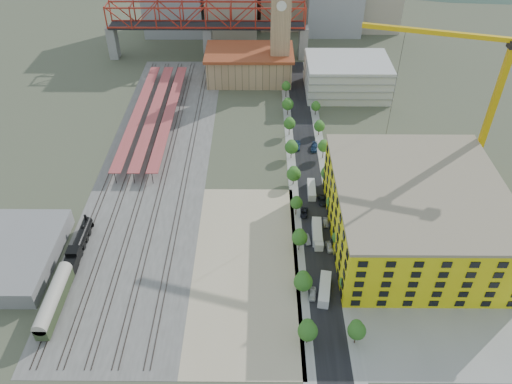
{
  "coord_description": "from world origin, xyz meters",
  "views": [
    {
      "loc": [
        -0.66,
        -123.43,
        98.53
      ],
      "look_at": [
        -1.45,
        -11.85,
        10.0
      ],
      "focal_mm": 35.0,
      "sensor_mm": 36.0,
      "label": 1
    }
  ],
  "objects_px": {
    "coach": "(54,300)",
    "clock_tower": "(281,16)",
    "site_trailer_d": "(311,190)",
    "site_trailer_c": "(317,232)",
    "car_0": "(313,294)",
    "site_trailer_b": "(318,237)",
    "tower_crane": "(485,86)",
    "construction_building": "(415,213)",
    "site_trailer_a": "(324,289)",
    "locomotive": "(78,246)"
  },
  "relations": [
    {
      "from": "clock_tower",
      "to": "construction_building",
      "type": "height_order",
      "value": "clock_tower"
    },
    {
      "from": "locomotive",
      "to": "coach",
      "type": "distance_m",
      "value": 19.43
    },
    {
      "from": "clock_tower",
      "to": "car_0",
      "type": "height_order",
      "value": "clock_tower"
    },
    {
      "from": "construction_building",
      "to": "site_trailer_a",
      "type": "relative_size",
      "value": 4.94
    },
    {
      "from": "coach",
      "to": "site_trailer_d",
      "type": "bearing_deg",
      "value": 35.01
    },
    {
      "from": "construction_building",
      "to": "coach",
      "type": "height_order",
      "value": "construction_building"
    },
    {
      "from": "site_trailer_a",
      "to": "site_trailer_c",
      "type": "relative_size",
      "value": 1.02
    },
    {
      "from": "site_trailer_b",
      "to": "site_trailer_c",
      "type": "bearing_deg",
      "value": 89.65
    },
    {
      "from": "coach",
      "to": "tower_crane",
      "type": "relative_size",
      "value": 0.35
    },
    {
      "from": "site_trailer_b",
      "to": "site_trailer_c",
      "type": "relative_size",
      "value": 0.9
    },
    {
      "from": "car_0",
      "to": "site_trailer_d",
      "type": "bearing_deg",
      "value": 94.9
    },
    {
      "from": "site_trailer_b",
      "to": "site_trailer_a",
      "type": "bearing_deg",
      "value": -90.35
    },
    {
      "from": "site_trailer_b",
      "to": "car_0",
      "type": "relative_size",
      "value": 2.07
    },
    {
      "from": "site_trailer_d",
      "to": "car_0",
      "type": "bearing_deg",
      "value": -92.67
    },
    {
      "from": "site_trailer_a",
      "to": "site_trailer_c",
      "type": "xyz_separation_m",
      "value": [
        0.0,
        21.19,
        -0.03
      ]
    },
    {
      "from": "site_trailer_a",
      "to": "construction_building",
      "type": "bearing_deg",
      "value": 47.76
    },
    {
      "from": "coach",
      "to": "clock_tower",
      "type": "bearing_deg",
      "value": 65.24
    },
    {
      "from": "coach",
      "to": "site_trailer_c",
      "type": "relative_size",
      "value": 1.99
    },
    {
      "from": "car_0",
      "to": "site_trailer_c",
      "type": "bearing_deg",
      "value": 91.29
    },
    {
      "from": "site_trailer_b",
      "to": "car_0",
      "type": "height_order",
      "value": "site_trailer_b"
    },
    {
      "from": "construction_building",
      "to": "site_trailer_d",
      "type": "xyz_separation_m",
      "value": [
        -26.0,
        20.5,
        -8.17
      ]
    },
    {
      "from": "site_trailer_d",
      "to": "coach",
      "type": "bearing_deg",
      "value": -143.55
    },
    {
      "from": "clock_tower",
      "to": "construction_building",
      "type": "bearing_deg",
      "value": -71.22
    },
    {
      "from": "clock_tower",
      "to": "site_trailer_b",
      "type": "height_order",
      "value": "clock_tower"
    },
    {
      "from": "construction_building",
      "to": "site_trailer_d",
      "type": "height_order",
      "value": "construction_building"
    },
    {
      "from": "coach",
      "to": "tower_crane",
      "type": "bearing_deg",
      "value": 23.93
    },
    {
      "from": "site_trailer_c",
      "to": "car_0",
      "type": "height_order",
      "value": "site_trailer_c"
    },
    {
      "from": "clock_tower",
      "to": "coach",
      "type": "relative_size",
      "value": 2.61
    },
    {
      "from": "tower_crane",
      "to": "site_trailer_b",
      "type": "xyz_separation_m",
      "value": [
        -46.38,
        -25.36,
        -34.05
      ]
    },
    {
      "from": "site_trailer_d",
      "to": "car_0",
      "type": "relative_size",
      "value": 2.07
    },
    {
      "from": "clock_tower",
      "to": "coach",
      "type": "distance_m",
      "value": 140.77
    },
    {
      "from": "construction_building",
      "to": "coach",
      "type": "bearing_deg",
      "value": -164.37
    },
    {
      "from": "site_trailer_c",
      "to": "site_trailer_d",
      "type": "bearing_deg",
      "value": 92.81
    },
    {
      "from": "clock_tower",
      "to": "car_0",
      "type": "xyz_separation_m",
      "value": [
        5.0,
        -121.28,
        -27.95
      ]
    },
    {
      "from": "coach",
      "to": "site_trailer_d",
      "type": "xyz_separation_m",
      "value": [
        66.0,
        46.23,
        -2.09
      ]
    },
    {
      "from": "coach",
      "to": "site_trailer_b",
      "type": "relative_size",
      "value": 2.2
    },
    {
      "from": "coach",
      "to": "tower_crane",
      "type": "distance_m",
      "value": 127.04
    },
    {
      "from": "locomotive",
      "to": "coach",
      "type": "height_order",
      "value": "coach"
    },
    {
      "from": "tower_crane",
      "to": "site_trailer_a",
      "type": "distance_m",
      "value": 72.64
    },
    {
      "from": "clock_tower",
      "to": "locomotive",
      "type": "distance_m",
      "value": 123.98
    },
    {
      "from": "coach",
      "to": "car_0",
      "type": "distance_m",
      "value": 63.21
    },
    {
      "from": "locomotive",
      "to": "site_trailer_b",
      "type": "height_order",
      "value": "locomotive"
    },
    {
      "from": "tower_crane",
      "to": "site_trailer_d",
      "type": "relative_size",
      "value": 6.33
    },
    {
      "from": "site_trailer_b",
      "to": "tower_crane",
      "type": "bearing_deg",
      "value": 28.33
    },
    {
      "from": "construction_building",
      "to": "site_trailer_c",
      "type": "bearing_deg",
      "value": 178.08
    },
    {
      "from": "site_trailer_b",
      "to": "site_trailer_d",
      "type": "xyz_separation_m",
      "value": [
        0.0,
        21.72,
        -0.0
      ]
    },
    {
      "from": "site_trailer_d",
      "to": "site_trailer_c",
      "type": "bearing_deg",
      "value": -88.57
    },
    {
      "from": "site_trailer_d",
      "to": "site_trailer_b",
      "type": "bearing_deg",
      "value": -88.57
    },
    {
      "from": "site_trailer_b",
      "to": "clock_tower",
      "type": "bearing_deg",
      "value": 94.17
    },
    {
      "from": "clock_tower",
      "to": "site_trailer_d",
      "type": "relative_size",
      "value": 5.75
    }
  ]
}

